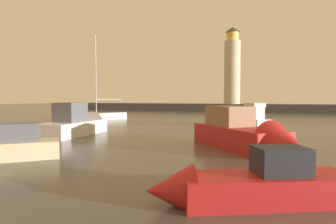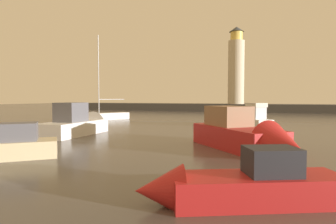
{
  "view_description": "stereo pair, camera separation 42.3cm",
  "coord_description": "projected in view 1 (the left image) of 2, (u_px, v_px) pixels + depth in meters",
  "views": [
    {
      "loc": [
        7.12,
        -1.4,
        2.94
      ],
      "look_at": [
        -0.06,
        19.36,
        1.85
      ],
      "focal_mm": 30.61,
      "sensor_mm": 36.0,
      "label": 1
    },
    {
      "loc": [
        7.52,
        -1.26,
        2.94
      ],
      "look_at": [
        -0.06,
        19.36,
        1.85
      ],
      "focal_mm": 30.61,
      "sensor_mm": 36.0,
      "label": 2
    }
  ],
  "objects": [
    {
      "name": "ground_plane",
      "position": [
        201.0,
        123.0,
        32.91
      ],
      "size": [
        220.0,
        220.0,
        0.0
      ],
      "primitive_type": "plane",
      "color": "#4C4742"
    },
    {
      "name": "breakwater",
      "position": [
        232.0,
        108.0,
        61.98
      ],
      "size": [
        76.71,
        6.0,
        1.62
      ],
      "primitive_type": "cube",
      "color": "#423F3D",
      "rests_on": "ground_plane"
    },
    {
      "name": "lighthouse",
      "position": [
        232.0,
        68.0,
        61.58
      ],
      "size": [
        3.42,
        3.42,
        16.46
      ],
      "color": "beige",
      "rests_on": "breakwater"
    },
    {
      "name": "motorboat_0",
      "position": [
        245.0,
        119.0,
        29.9
      ],
      "size": [
        5.16,
        5.7,
        2.81
      ],
      "color": "white",
      "rests_on": "ground_plane"
    },
    {
      "name": "motorboat_2",
      "position": [
        242.0,
        186.0,
        7.91
      ],
      "size": [
        5.84,
        3.71,
        1.83
      ],
      "color": "#B21E1E",
      "rests_on": "ground_plane"
    },
    {
      "name": "motorboat_3",
      "position": [
        249.0,
        136.0,
        15.76
      ],
      "size": [
        7.04,
        7.45,
        2.89
      ],
      "color": "#B21E1E",
      "rests_on": "ground_plane"
    },
    {
      "name": "motorboat_4",
      "position": [
        83.0,
        124.0,
        23.7
      ],
      "size": [
        2.57,
        7.95,
        3.11
      ],
      "color": "white",
      "rests_on": "ground_plane"
    },
    {
      "name": "sailboat_moored",
      "position": [
        101.0,
        116.0,
        38.42
      ],
      "size": [
        4.82,
        7.04,
        11.19
      ],
      "color": "white",
      "rests_on": "ground_plane"
    }
  ]
}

